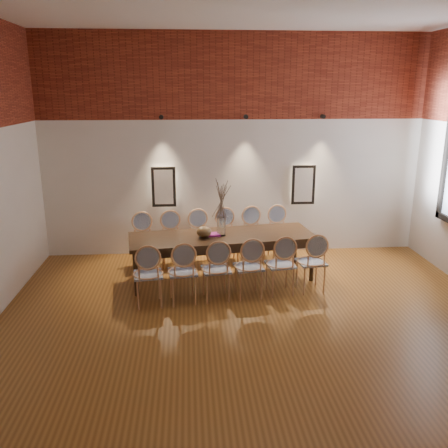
{
  "coord_description": "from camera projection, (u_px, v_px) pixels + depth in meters",
  "views": [
    {
      "loc": [
        -0.85,
        -5.16,
        3.02
      ],
      "look_at": [
        -0.32,
        1.74,
        1.05
      ],
      "focal_mm": 38.0,
      "sensor_mm": 36.0,
      "label": 1
    }
  ],
  "objects": [
    {
      "name": "chair_near_d",
      "position": [
        249.0,
        267.0,
        7.07
      ],
      "size": [
        0.49,
        0.49,
        0.94
      ],
      "primitive_type": null,
      "rotation": [
        0.0,
        0.0,
        0.13
      ],
      "color": "tan",
      "rests_on": "floor"
    },
    {
      "name": "spot_fixture_left",
      "position": [
        161.0,
        117.0,
        8.33
      ],
      "size": [
        0.08,
        0.1,
        0.08
      ],
      "primitive_type": "cylinder",
      "rotation": [
        1.57,
        0.0,
        0.0
      ],
      "color": "black",
      "rests_on": "wall_back"
    },
    {
      "name": "spot_fixture_mid",
      "position": [
        246.0,
        117.0,
        8.44
      ],
      "size": [
        0.08,
        0.1,
        0.08
      ],
      "primitive_type": "cylinder",
      "rotation": [
        1.57,
        0.0,
        0.0
      ],
      "color": "black",
      "rests_on": "wall_back"
    },
    {
      "name": "chair_far_f",
      "position": [
        280.0,
        234.0,
        8.7
      ],
      "size": [
        0.49,
        0.49,
        0.94
      ],
      "primitive_type": null,
      "rotation": [
        0.0,
        0.0,
        3.27
      ],
      "color": "tan",
      "rests_on": "floor"
    },
    {
      "name": "chair_near_f",
      "position": [
        311.0,
        262.0,
        7.27
      ],
      "size": [
        0.49,
        0.49,
        0.94
      ],
      "primitive_type": null,
      "rotation": [
        0.0,
        0.0,
        0.13
      ],
      "color": "tan",
      "rests_on": "floor"
    },
    {
      "name": "chair_far_b",
      "position": [
        172.0,
        240.0,
        8.31
      ],
      "size": [
        0.49,
        0.49,
        0.94
      ],
      "primitive_type": null,
      "rotation": [
        0.0,
        0.0,
        3.27
      ],
      "color": "tan",
      "rests_on": "floor"
    },
    {
      "name": "vase",
      "position": [
        221.0,
        226.0,
        7.62
      ],
      "size": [
        0.14,
        0.14,
        0.3
      ],
      "primitive_type": "cylinder",
      "color": "silver",
      "rests_on": "dining_table"
    },
    {
      "name": "book",
      "position": [
        212.0,
        235.0,
        7.64
      ],
      "size": [
        0.28,
        0.21,
        0.03
      ],
      "primitive_type": "cube",
      "rotation": [
        0.0,
        0.0,
        0.13
      ],
      "color": "#901D7F",
      "rests_on": "dining_table"
    },
    {
      "name": "chair_near_e",
      "position": [
        280.0,
        264.0,
        7.17
      ],
      "size": [
        0.49,
        0.49,
        0.94
      ],
      "primitive_type": null,
      "rotation": [
        0.0,
        0.0,
        0.13
      ],
      "color": "tan",
      "rests_on": "floor"
    },
    {
      "name": "chair_near_a",
      "position": [
        148.0,
        274.0,
        6.78
      ],
      "size": [
        0.49,
        0.49,
        0.94
      ],
      "primitive_type": null,
      "rotation": [
        0.0,
        0.0,
        0.13
      ],
      "color": "tan",
      "rests_on": "floor"
    },
    {
      "name": "niche_left",
      "position": [
        164.0,
        187.0,
        8.7
      ],
      "size": [
        0.36,
        0.06,
        0.66
      ],
      "primitive_type": "cube",
      "color": "#FFEAC6",
      "rests_on": "wall_back"
    },
    {
      "name": "dried_branches",
      "position": [
        221.0,
        199.0,
        7.5
      ],
      "size": [
        0.5,
        0.5,
        0.7
      ],
      "primitive_type": null,
      "color": "#4B3C2E",
      "rests_on": "vase"
    },
    {
      "name": "chair_far_a",
      "position": [
        143.0,
        242.0,
        8.21
      ],
      "size": [
        0.49,
        0.49,
        0.94
      ],
      "primitive_type": null,
      "rotation": [
        0.0,
        0.0,
        3.27
      ],
      "color": "tan",
      "rests_on": "floor"
    },
    {
      "name": "floor",
      "position": [
        261.0,
        344.0,
        5.84
      ],
      "size": [
        7.0,
        7.0,
        0.02
      ],
      "primitive_type": "cube",
      "color": "brown",
      "rests_on": "ground"
    },
    {
      "name": "chair_near_b",
      "position": [
        183.0,
        272.0,
        6.88
      ],
      "size": [
        0.49,
        0.49,
        0.94
      ],
      "primitive_type": null,
      "rotation": [
        0.0,
        0.0,
        0.13
      ],
      "color": "tan",
      "rests_on": "floor"
    },
    {
      "name": "chair_near_c",
      "position": [
        216.0,
        269.0,
        6.98
      ],
      "size": [
        0.49,
        0.49,
        0.94
      ],
      "primitive_type": null,
      "rotation": [
        0.0,
        0.0,
        0.13
      ],
      "color": "tan",
      "rests_on": "floor"
    },
    {
      "name": "dining_table",
      "position": [
        222.0,
        257.0,
        7.76
      ],
      "size": [
        3.07,
        1.34,
        0.75
      ],
      "primitive_type": "cube",
      "rotation": [
        0.0,
        0.0,
        0.13
      ],
      "color": "#342012",
      "rests_on": "floor"
    },
    {
      "name": "niche_right",
      "position": [
        303.0,
        185.0,
        8.89
      ],
      "size": [
        0.36,
        0.06,
        0.66
      ],
      "primitive_type": "cube",
      "color": "#FFEAC6",
      "rests_on": "wall_back"
    },
    {
      "name": "brick_band_back",
      "position": [
        235.0,
        76.0,
        8.29
      ],
      "size": [
        7.0,
        0.02,
        1.5
      ],
      "primitive_type": "cube",
      "color": "maroon",
      "rests_on": "ground"
    },
    {
      "name": "chair_far_c",
      "position": [
        200.0,
        239.0,
        8.4
      ],
      "size": [
        0.49,
        0.49,
        0.94
      ],
      "primitive_type": null,
      "rotation": [
        0.0,
        0.0,
        3.27
      ],
      "color": "tan",
      "rests_on": "floor"
    },
    {
      "name": "chair_far_e",
      "position": [
        254.0,
        235.0,
        8.6
      ],
      "size": [
        0.49,
        0.49,
        0.94
      ],
      "primitive_type": null,
      "rotation": [
        0.0,
        0.0,
        3.27
      ],
      "color": "tan",
      "rests_on": "floor"
    },
    {
      "name": "wall_back",
      "position": [
        234.0,
        147.0,
        8.7
      ],
      "size": [
        7.0,
        0.1,
        4.0
      ],
      "primitive_type": "cube",
      "color": "silver",
      "rests_on": "ground"
    },
    {
      "name": "wall_front",
      "position": [
        405.0,
        355.0,
        1.89
      ],
      "size": [
        7.0,
        0.1,
        4.0
      ],
      "primitive_type": "cube",
      "color": "silver",
      "rests_on": "ground"
    },
    {
      "name": "brick_band_front",
      "position": [
        434.0,
        19.0,
        1.61
      ],
      "size": [
        7.0,
        0.02,
        1.5
      ],
      "primitive_type": "cube",
      "color": "maroon",
      "rests_on": "ground"
    },
    {
      "name": "chair_far_d",
      "position": [
        227.0,
        237.0,
        8.5
      ],
      "size": [
        0.49,
        0.49,
        0.94
      ],
      "primitive_type": null,
      "rotation": [
        0.0,
        0.0,
        3.27
      ],
      "color": "tan",
      "rests_on": "floor"
    },
    {
      "name": "bowl",
      "position": [
        204.0,
        232.0,
        7.53
      ],
      "size": [
        0.24,
        0.24,
        0.18
      ],
      "primitive_type": "ellipsoid",
      "color": "brown",
      "rests_on": "dining_table"
    },
    {
      "name": "spot_fixture_right",
      "position": [
        323.0,
        116.0,
        8.54
      ],
      "size": [
        0.08,
        0.1,
        0.08
      ],
      "primitive_type": "cylinder",
      "rotation": [
        1.57,
        0.0,
        0.0
      ],
      "color": "black",
      "rests_on": "wall_back"
    }
  ]
}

